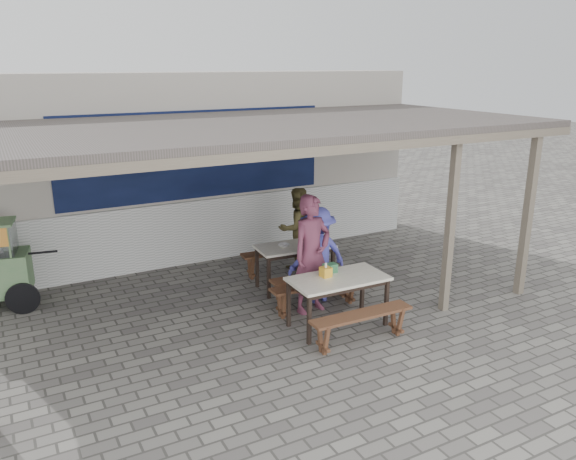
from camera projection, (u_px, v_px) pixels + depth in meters
The scene contains 16 objects.
ground at pixel (282, 318), 8.39m from camera, with size 60.00×60.00×0.00m, color slate.
back_wall at pixel (197, 167), 10.92m from camera, with size 9.00×1.28×3.50m.
warung_roof at pixel (254, 129), 8.38m from camera, with size 9.00×4.21×2.81m.
table_left at pixel (295, 250), 9.36m from camera, with size 1.32×0.73×0.75m.
bench_left_street at pixel (313, 282), 8.87m from camera, with size 1.40×0.38×0.45m.
bench_left_wall at pixel (279, 257), 10.04m from camera, with size 1.40×0.38×0.45m.
table_right at pixel (338, 283), 7.96m from camera, with size 1.40×0.76×0.75m.
bench_right_street at pixel (361, 321), 7.53m from camera, with size 1.49×0.31×0.45m.
bench_right_wall at pixel (317, 289), 8.57m from camera, with size 1.49×0.31×0.45m.
patron_street_side at pixel (312, 254), 8.40m from camera, with size 0.66×0.44×1.82m, color brown.
patron_wall_side at pixel (297, 228), 10.28m from camera, with size 0.73×0.57×1.51m, color #4E4625.
patron_right_table at pixel (317, 255), 8.82m from camera, with size 0.99×0.57×1.53m, color #4748B0.
tissue_box at pixel (326, 272), 7.94m from camera, with size 0.14×0.14×0.14m, color gold.
donation_box at pixel (330, 268), 8.10m from camera, with size 0.20×0.13×0.13m, color #306C42.
condiment_jar at pixel (314, 239), 9.53m from camera, with size 0.07×0.07×0.08m, color white.
condiment_bowl at pixel (284, 245), 9.26m from camera, with size 0.18×0.18×0.04m, color white.
Camera 1 is at (-3.53, -6.80, 3.67)m, focal length 35.00 mm.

